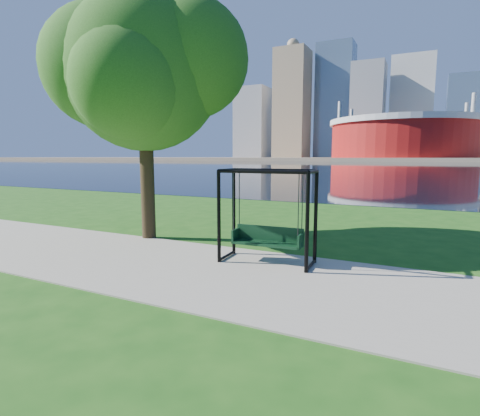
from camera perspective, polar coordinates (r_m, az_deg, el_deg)
The scene contains 8 objects.
ground at distance 8.32m, azimuth -1.12°, elevation -8.98°, with size 900.00×900.00×0.00m, color #1E5114.
path at distance 7.89m, azimuth -2.82°, elevation -9.81°, with size 120.00×4.00×0.03m, color #9E937F.
river at distance 109.15m, azimuth 24.57°, elevation 5.83°, with size 900.00×180.00×0.02m, color black.
far_bank at distance 313.09m, azimuth 25.90°, elevation 6.75°, with size 900.00×228.00×2.00m, color #937F60.
stadium at distance 242.74m, azimuth 23.49°, elevation 9.94°, with size 83.00×83.00×32.00m.
skyline at distance 328.26m, azimuth 25.53°, elevation 12.89°, with size 392.00×66.00×96.50m.
swing at distance 8.41m, azimuth 4.21°, elevation -1.59°, with size 2.13×1.02×2.13m.
park_tree at distance 11.60m, azimuth -14.49°, elevation 19.92°, with size 5.66×5.11×7.03m.
Camera 1 is at (3.68, -7.06, 2.40)m, focal length 28.00 mm.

